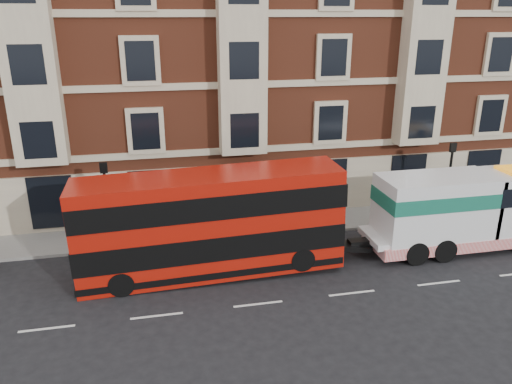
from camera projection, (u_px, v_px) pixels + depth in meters
ground at (258, 304)px, 19.98m from camera, size 120.00×120.00×0.00m
sidewalk at (229, 228)px, 26.87m from camera, size 90.00×3.00×0.15m
victorian_terrace at (215, 30)px, 30.51m from camera, size 45.00×12.00×20.40m
lamp_post_west at (107, 200)px, 23.62m from camera, size 0.35×0.15×4.35m
lamp_post_east at (449, 175)px, 27.14m from camera, size 0.35×0.15×4.35m
double_decker_bus at (210, 222)px, 21.60m from camera, size 11.44×2.63×4.63m
tow_truck at (459, 210)px, 24.11m from camera, size 9.16×2.71×3.82m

